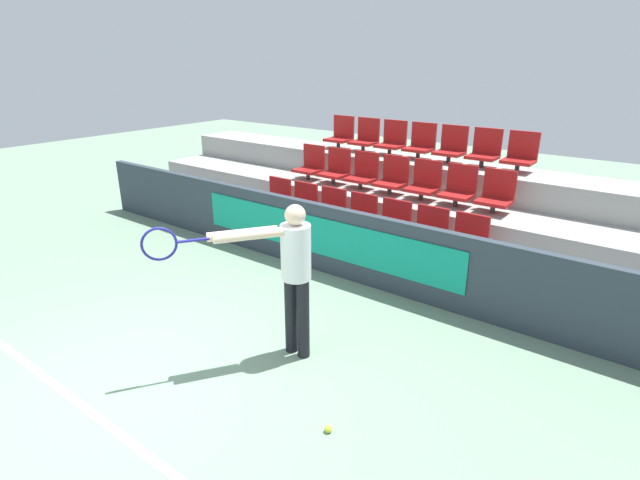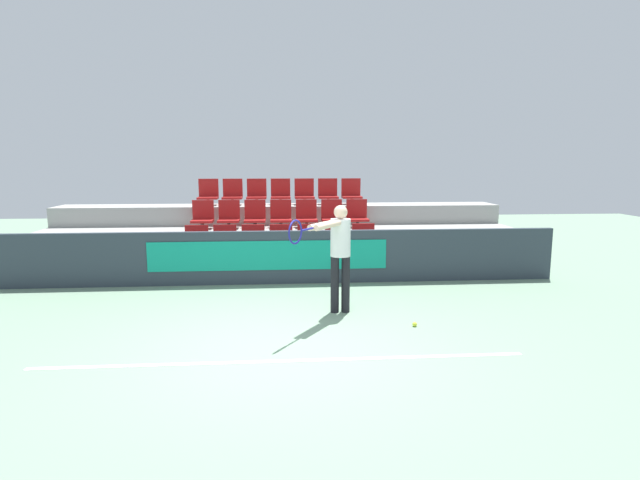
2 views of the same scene
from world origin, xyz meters
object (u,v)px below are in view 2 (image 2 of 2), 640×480
(stadium_chair_8, at_px, (229,216))
(tennis_player, at_px, (338,248))
(stadium_chair_2, at_px, (253,242))
(stadium_chair_6, at_px, (364,241))
(stadium_chair_4, at_px, (309,241))
(stadium_chair_7, at_px, (203,216))
(stadium_chair_16, at_px, (257,193))
(stadium_chair_20, at_px, (351,193))
(stadium_chair_18, at_px, (304,193))
(stadium_chair_1, at_px, (225,242))
(stadium_chair_11, at_px, (307,215))
(stadium_chair_13, at_px, (357,215))
(stadium_chair_12, at_px, (332,215))
(tennis_ball, at_px, (415,324))
(stadium_chair_10, at_px, (281,216))
(stadium_chair_3, at_px, (281,242))
(stadium_chair_0, at_px, (196,243))
(stadium_chair_5, at_px, (337,241))
(stadium_chair_17, at_px, (281,193))
(stadium_chair_9, at_px, (255,216))
(stadium_chair_14, at_px, (208,194))
(stadium_chair_19, at_px, (328,193))
(stadium_chair_15, at_px, (233,193))

(stadium_chair_8, height_order, tennis_player, tennis_player)
(stadium_chair_2, relative_size, stadium_chair_6, 1.00)
(stadium_chair_4, relative_size, stadium_chair_7, 1.00)
(stadium_chair_16, bearing_deg, stadium_chair_20, 0.00)
(stadium_chair_2, xyz_separation_m, stadium_chair_18, (1.13, 1.90, 0.86))
(stadium_chair_1, relative_size, stadium_chair_11, 1.00)
(stadium_chair_16, bearing_deg, stadium_chair_11, -39.93)
(stadium_chair_6, xyz_separation_m, stadium_chair_13, (0.00, 0.95, 0.43))
(stadium_chair_11, distance_m, stadium_chair_12, 0.57)
(stadium_chair_16, xyz_separation_m, tennis_ball, (2.44, -5.26, -1.53))
(stadium_chair_10, height_order, stadium_chair_13, same)
(stadium_chair_3, distance_m, stadium_chair_12, 1.54)
(stadium_chair_3, height_order, tennis_ball, stadium_chair_3)
(stadium_chair_0, relative_size, stadium_chair_5, 1.00)
(stadium_chair_1, height_order, stadium_chair_20, stadium_chair_20)
(stadium_chair_17, bearing_deg, stadium_chair_12, -39.93)
(stadium_chair_1, xyz_separation_m, stadium_chair_9, (0.57, 0.95, 0.43))
(stadium_chair_0, height_order, stadium_chair_20, stadium_chair_20)
(stadium_chair_2, distance_m, stadium_chair_14, 2.37)
(stadium_chair_10, height_order, stadium_chair_20, stadium_chair_20)
(stadium_chair_3, relative_size, stadium_chair_19, 1.00)
(tennis_player, bearing_deg, stadium_chair_4, 130.12)
(stadium_chair_10, relative_size, stadium_chair_18, 1.00)
(stadium_chair_9, bearing_deg, stadium_chair_20, 22.71)
(stadium_chair_12, relative_size, tennis_player, 0.37)
(stadium_chair_5, bearing_deg, stadium_chair_20, 73.37)
(stadium_chair_13, bearing_deg, tennis_ball, -87.67)
(stadium_chair_4, xyz_separation_m, stadium_chair_19, (0.57, 1.90, 0.86))
(stadium_chair_17, bearing_deg, stadium_chair_4, -73.37)
(stadium_chair_5, xyz_separation_m, stadium_chair_15, (-2.27, 1.90, 0.86))
(stadium_chair_7, xyz_separation_m, stadium_chair_13, (3.40, 0.00, 0.00))
(stadium_chair_12, relative_size, stadium_chair_19, 1.00)
(stadium_chair_15, bearing_deg, stadium_chair_5, -39.93)
(stadium_chair_17, bearing_deg, stadium_chair_9, -120.85)
(stadium_chair_3, relative_size, stadium_chair_15, 1.00)
(stadium_chair_12, xyz_separation_m, stadium_chair_15, (-2.27, 0.95, 0.43))
(stadium_chair_16, bearing_deg, stadium_chair_19, 0.00)
(stadium_chair_9, distance_m, stadium_chair_12, 1.70)
(stadium_chair_2, relative_size, stadium_chair_17, 1.00)
(stadium_chair_5, bearing_deg, stadium_chair_15, 140.07)
(stadium_chair_2, height_order, stadium_chair_13, stadium_chair_13)
(stadium_chair_19, bearing_deg, stadium_chair_7, -161.49)
(stadium_chair_0, bearing_deg, stadium_chair_6, 0.00)
(stadium_chair_5, relative_size, stadium_chair_6, 1.00)
(stadium_chair_15, distance_m, stadium_chair_19, 2.27)
(stadium_chair_12, xyz_separation_m, stadium_chair_20, (0.57, 0.95, 0.43))
(stadium_chair_11, relative_size, stadium_chair_19, 1.00)
(stadium_chair_7, relative_size, stadium_chair_17, 1.00)
(stadium_chair_16, height_order, stadium_chair_20, same)
(stadium_chair_1, distance_m, stadium_chair_19, 3.08)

